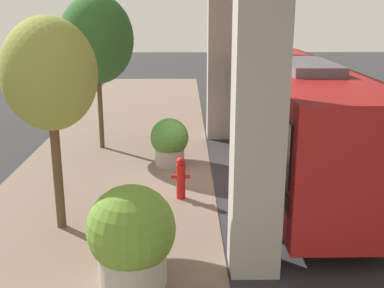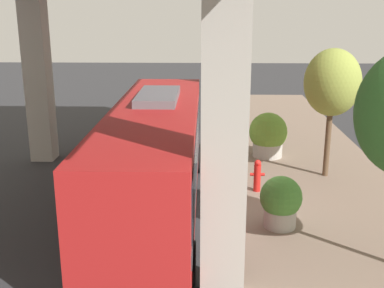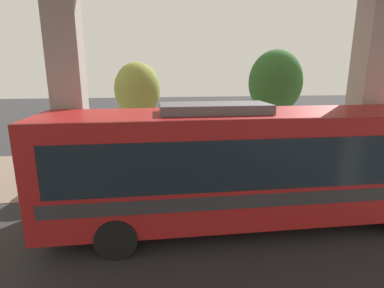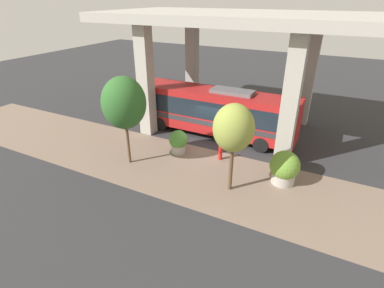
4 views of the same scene
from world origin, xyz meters
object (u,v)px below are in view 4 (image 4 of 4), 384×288
object	(u,v)px
bus	(216,110)
fire_hydrant	(220,151)
street_tree_near	(124,103)
planter_middle	(284,168)
street_tree_far	(234,128)
planter_front	(178,142)

from	to	relation	value
bus	fire_hydrant	size ratio (longest dim) A/B	9.97
bus	fire_hydrant	bearing A→B (deg)	-152.03
bus	street_tree_near	size ratio (longest dim) A/B	2.14
planter_middle	street_tree_near	xyz separation A→B (m)	(-2.00, 8.72, 2.85)
bus	planter_middle	size ratio (longest dim) A/B	6.01
fire_hydrant	planter_middle	bearing A→B (deg)	-101.85
street_tree_far	street_tree_near	bearing A→B (deg)	91.14
planter_front	planter_middle	bearing A→B (deg)	-93.94
bus	planter_front	distance (m)	3.93
street_tree_near	street_tree_far	distance (m)	6.39
bus	street_tree_near	distance (m)	7.04
street_tree_far	fire_hydrant	bearing A→B (deg)	31.33
planter_middle	fire_hydrant	bearing A→B (deg)	78.15
bus	planter_front	bearing A→B (deg)	164.41
planter_front	street_tree_near	bearing A→B (deg)	140.89
fire_hydrant	street_tree_far	distance (m)	4.29
bus	street_tree_near	xyz separation A→B (m)	(-6.08, 3.01, 1.88)
fire_hydrant	planter_front	size ratio (longest dim) A/B	0.74
planter_front	planter_middle	world-z (taller)	planter_middle
planter_middle	street_tree_far	size ratio (longest dim) A/B	0.40
planter_front	street_tree_near	size ratio (longest dim) A/B	0.29
planter_middle	street_tree_near	bearing A→B (deg)	102.90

